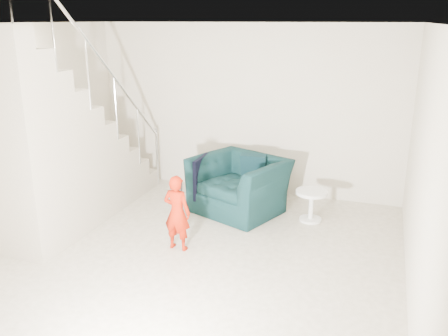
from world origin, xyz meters
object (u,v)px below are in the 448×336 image
at_px(toddler, 177,213).
at_px(staircase, 57,159).
at_px(armchair, 239,185).
at_px(side_table, 311,201).

distance_m(toddler, staircase, 1.88).
bearing_deg(staircase, armchair, 30.31).
relative_size(armchair, staircase, 0.34).
xyz_separation_m(toddler, staircase, (-1.81, 0.15, 0.47)).
bearing_deg(toddler, armchair, -99.98).
distance_m(armchair, side_table, 1.08).
distance_m(side_table, staircase, 3.54).
xyz_separation_m(toddler, side_table, (1.43, 1.40, -0.18)).
bearing_deg(side_table, staircase, -159.01).
bearing_deg(armchair, staircase, -127.91).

